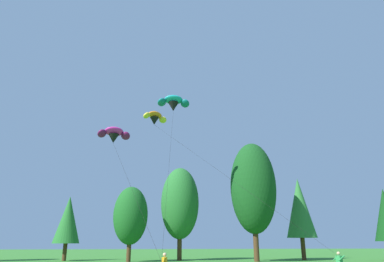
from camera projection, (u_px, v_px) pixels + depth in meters
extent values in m
cylinder|color=#472D19|center=(65.00, 252.00, 44.81)|extent=(0.51, 0.51, 2.10)
cone|color=#236628|center=(68.00, 219.00, 46.02)|extent=(3.37, 3.37, 5.97)
cylinder|color=#472D19|center=(129.00, 252.00, 42.34)|extent=(0.53, 0.53, 2.24)
ellipsoid|color=#19561E|center=(131.00, 215.00, 43.63)|extent=(4.21, 4.21, 7.01)
cylinder|color=#472D19|center=(179.00, 248.00, 45.69)|extent=(0.60, 0.60, 3.01)
ellipsoid|color=#236628|center=(180.00, 203.00, 47.42)|extent=(5.04, 5.04, 9.42)
cylinder|color=#472D19|center=(256.00, 246.00, 43.25)|extent=(0.66, 0.66, 3.70)
ellipsoid|color=#144719|center=(253.00, 187.00, 45.39)|extent=(5.79, 5.79, 11.59)
cylinder|color=#472D19|center=(303.00, 249.00, 47.00)|extent=(0.58, 0.58, 2.81)
cone|color=#2D7033|center=(300.00, 207.00, 48.62)|extent=(3.98, 3.98, 8.00)
sphere|color=tan|center=(165.00, 255.00, 20.77)|extent=(0.22, 0.22, 0.22)
cylinder|color=orange|center=(163.00, 262.00, 20.43)|extent=(0.21, 0.14, 0.57)
cylinder|color=orange|center=(166.00, 262.00, 20.88)|extent=(0.21, 0.14, 0.57)
cube|color=#2D8E47|center=(339.00, 260.00, 22.99)|extent=(0.34, 0.43, 0.60)
sphere|color=tan|center=(338.00, 253.00, 23.12)|extent=(0.22, 0.22, 0.22)
cylinder|color=#2D8E47|center=(342.00, 258.00, 22.82)|extent=(0.53, 0.23, 0.35)
cylinder|color=#2D8E47|center=(336.00, 258.00, 23.24)|extent=(0.53, 0.23, 0.35)
ellipsoid|color=teal|center=(174.00, 100.00, 42.31)|extent=(2.23, 1.53, 1.24)
ellipsoid|color=#0F666B|center=(185.00, 103.00, 42.39)|extent=(1.41, 1.30, 1.40)
ellipsoid|color=#0F666B|center=(162.00, 102.00, 42.00)|extent=(1.38, 1.30, 1.40)
cone|color=black|center=(173.00, 107.00, 42.18)|extent=(1.27, 1.27, 1.06)
cylinder|color=black|center=(169.00, 161.00, 31.36)|extent=(1.80, 17.27, 15.97)
ellipsoid|color=orange|center=(155.00, 115.00, 41.22)|extent=(2.16, 1.98, 1.00)
ellipsoid|color=yellow|center=(163.00, 120.00, 41.86)|extent=(1.26, 1.26, 1.14)
ellipsoid|color=yellow|center=(147.00, 115.00, 40.38)|extent=(1.22, 1.29, 1.14)
cone|color=black|center=(154.00, 121.00, 41.08)|extent=(1.45, 1.45, 0.89)
cylinder|color=black|center=(219.00, 171.00, 31.97)|extent=(11.69, 16.18, 13.65)
ellipsoid|color=#D12893|center=(114.00, 131.00, 33.29)|extent=(1.97, 1.54, 1.03)
ellipsoid|color=#66144C|center=(126.00, 136.00, 33.56)|extent=(1.20, 1.16, 1.15)
ellipsoid|color=#66144C|center=(102.00, 133.00, 32.83)|extent=(0.98, 1.18, 1.15)
cone|color=black|center=(113.00, 139.00, 33.18)|extent=(1.18, 1.18, 0.84)
cylinder|color=black|center=(132.00, 189.00, 26.87)|extent=(4.30, 10.49, 9.95)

